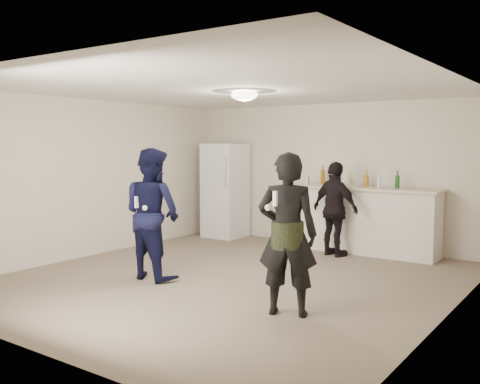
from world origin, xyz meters
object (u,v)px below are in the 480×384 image
Objects in this scene: counter at (358,221)px; shaker at (307,180)px; man at (152,214)px; spectator at (335,209)px; woman at (287,234)px; fridge at (225,190)px.

counter is 15.29× the size of shaker.
shaker is 0.10× the size of man.
woman is at bearing 123.00° from spectator.
spectator reaches higher than counter.
fridge is 1.19× the size of spectator.
spectator is at bearing -94.88° from woman.
spectator is (0.71, -0.38, -0.42)m from shaker.
counter is 1.49× the size of man.
fridge is 10.59× the size of shaker.
man is 3.05m from spectator.
shaker is 3.76m from woman.
man is at bearing -28.62° from woman.
counter is at bearing -91.66° from spectator.
fridge is at bearing -66.52° from woman.
shaker is (1.80, -0.06, 0.28)m from fridge.
spectator is (1.39, 2.71, -0.11)m from man.
spectator is (-0.86, 3.02, -0.10)m from woman.
shaker is 3.18m from man.
counter is 3.62m from woman.
shaker reaches higher than counter.
fridge reaches higher than man.
man reaches higher than shaker.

